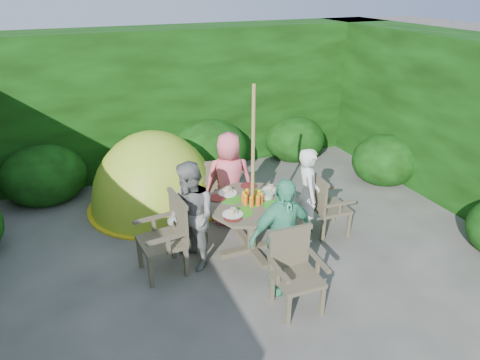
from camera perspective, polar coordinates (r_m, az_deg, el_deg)
name	(u,v)px	position (r m, az deg, el deg)	size (l,w,h in m)	color
ground	(255,285)	(5.16, 1.99, -13.82)	(60.00, 60.00, 0.00)	#4B4943
hedge_enclosure	(214,148)	(5.61, -3.49, 4.32)	(9.00, 9.00, 2.50)	black
patio_table	(252,210)	(5.42, 1.68, -4.03)	(1.23, 1.23, 0.86)	#473F2E
parasol_pole	(253,174)	(5.19, 1.71, 0.75)	(0.04, 0.04, 2.20)	olive
garden_chair_right	(325,204)	(5.98, 11.33, -3.17)	(0.49, 0.54, 0.85)	#473F2E
garden_chair_left	(167,235)	(5.18, -9.65, -7.21)	(0.56, 0.61, 0.94)	#473F2E
garden_chair_back	(221,185)	(6.38, -2.54, -0.62)	(0.61, 0.56, 0.88)	#473F2E
garden_chair_front	(295,269)	(4.68, 7.29, -11.72)	(0.53, 0.48, 0.85)	#473F2E
child_right	(307,195)	(5.73, 8.98, -2.01)	(0.48, 0.31, 1.31)	white
child_left	(191,217)	(5.14, -6.55, -4.91)	(0.66, 0.52, 1.37)	gray
child_back	(229,179)	(6.03, -1.45, 0.09)	(0.67, 0.44, 1.37)	#FF697A
child_front	(282,236)	(4.76, 5.62, -7.50)	(0.81, 0.34, 1.37)	#52C093
dome_tent	(157,205)	(6.92, -11.07, -3.27)	(2.10, 2.10, 2.40)	#99C926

